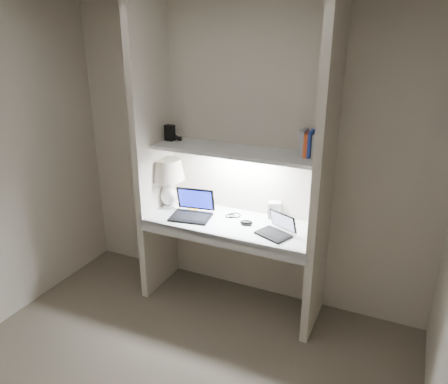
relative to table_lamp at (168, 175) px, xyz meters
The scene contains 17 objects.
back_wall 0.70m from the table_lamp, 18.04° to the left, with size 3.20×0.01×2.50m, color beige.
alcove_panel_left 0.21m from the table_lamp, 143.53° to the right, with size 0.06×0.55×2.50m, color beige.
alcove_panel_right 1.38m from the table_lamp, ahead, with size 0.06×0.55×2.50m, color beige.
desk 0.72m from the table_lamp, ahead, with size 1.40×0.55×0.04m, color white.
desk_apron 0.80m from the table_lamp, 27.03° to the right, with size 1.46×0.03×0.10m, color silver.
shelf 0.70m from the table_lamp, ahead, with size 1.40×0.36×0.03m, color silver.
strip_light 0.69m from the table_lamp, ahead, with size 0.60×0.04×0.01m, color white.
table_lamp is the anchor object (origin of this frame).
laptop_main 0.39m from the table_lamp, 17.50° to the right, with size 0.37×0.34×0.23m.
laptop_netbook 1.09m from the table_lamp, ahead, with size 0.32×0.30×0.16m.
speaker 0.98m from the table_lamp, ahead, with size 0.10×0.07×0.14m, color silver.
mouse 0.82m from the table_lamp, ahead, with size 0.11×0.07×0.04m, color black.
cable_coil 0.69m from the table_lamp, ahead, with size 0.10×0.10×0.01m, color black.
sticky_note 0.38m from the table_lamp, ahead, with size 0.08×0.08×0.00m, color yellow.
book_row 1.30m from the table_lamp, ahead, with size 0.19×0.13×0.20m.
shelf_box 0.37m from the table_lamp, 90.00° to the left, with size 0.08×0.06×0.14m, color black.
shelf_gadget 0.33m from the table_lamp, 78.81° to the left, with size 0.11×0.08×0.05m, color black.
Camera 1 is at (1.31, -1.79, 2.30)m, focal length 35.00 mm.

